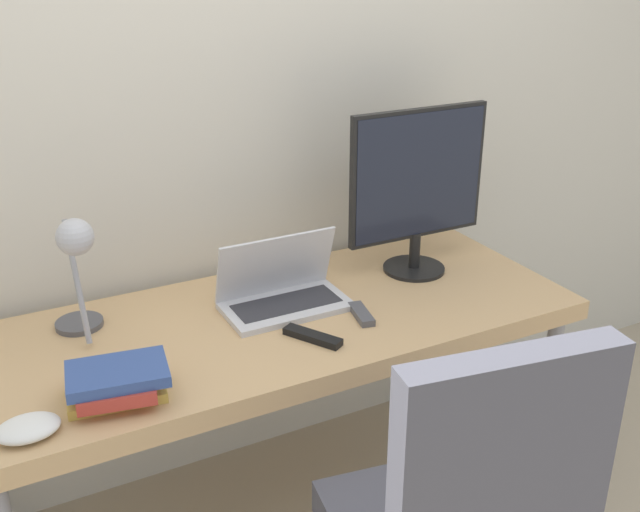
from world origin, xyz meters
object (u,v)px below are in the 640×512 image
object	(u,v)px
monitor	(418,184)
game_controller	(28,428)
book_stack	(116,382)
desk_lamp	(76,262)
laptop	(283,292)

from	to	relation	value
monitor	game_controller	world-z (taller)	monitor
monitor	book_stack	distance (m)	1.13
desk_lamp	book_stack	xyz separation A→B (m)	(0.01, -0.31, -0.20)
laptop	desk_lamp	bearing A→B (deg)	175.22
monitor	book_stack	world-z (taller)	monitor
game_controller	laptop	bearing A→B (deg)	22.21
monitor	desk_lamp	size ratio (longest dim) A/B	1.45
laptop	game_controller	xyz separation A→B (m)	(-0.77, -0.31, -0.03)
monitor	desk_lamp	xyz separation A→B (m)	(-1.06, 0.01, -0.06)
desk_lamp	laptop	bearing A→B (deg)	-4.78
desk_lamp	game_controller	size ratio (longest dim) A/B	2.62
book_stack	laptop	bearing A→B (deg)	24.89
laptop	monitor	bearing A→B (deg)	4.54
laptop	desk_lamp	world-z (taller)	desk_lamp
monitor	laptop	bearing A→B (deg)	-175.46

